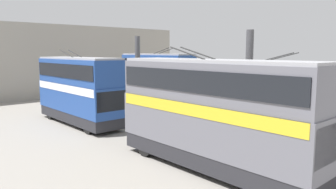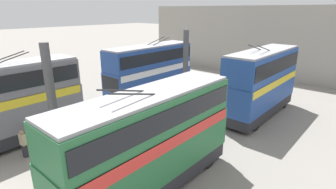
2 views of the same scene
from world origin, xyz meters
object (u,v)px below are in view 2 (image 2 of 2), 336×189
person_by_right_row (23,143)px  person_aisle_midway (146,128)px  bus_left_far (262,79)px  bus_right_mid (150,68)px  bus_left_near (151,137)px  oil_drum (168,143)px

person_by_right_row → person_aisle_midway: (6.29, -3.77, -0.07)m
bus_left_far → person_by_right_row: bearing=153.6°
bus_left_far → person_aisle_midway: bearing=156.9°
person_aisle_midway → person_by_right_row: bearing=125.9°
bus_right_mid → person_by_right_row: bearing=-170.0°
bus_left_near → person_by_right_row: 8.40m
bus_left_near → oil_drum: (3.44, 1.94, -2.41)m
oil_drum → bus_left_near: bearing=-150.6°
bus_left_near → person_by_right_row: bearing=110.5°
bus_left_near → person_by_right_row: size_ratio=5.52×
bus_left_near → person_aisle_midway: size_ratio=5.92×
bus_right_mid → person_by_right_row: (-12.84, -2.27, -2.01)m
person_by_right_row → oil_drum: 8.54m
bus_left_near → oil_drum: bearing=29.4°
person_by_right_row → oil_drum: size_ratio=2.14×
bus_left_near → oil_drum: 4.63m
bus_right_mid → person_aisle_midway: 9.14m
person_aisle_midway → oil_drum: (0.02, -1.96, -0.44)m
bus_left_near → bus_right_mid: bus_right_mid is taller
bus_right_mid → person_by_right_row: size_ratio=5.55×
bus_right_mid → person_aisle_midway: size_ratio=5.96×
oil_drum → bus_left_far: bearing=-12.0°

